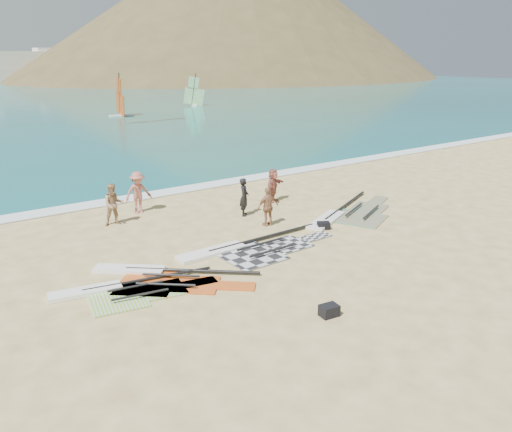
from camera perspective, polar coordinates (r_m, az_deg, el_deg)
ground at (r=15.63m, az=7.97°, el=-7.29°), size 300.00×300.00×0.00m
surf_line at (r=25.38m, az=-11.49°, el=2.39°), size 300.00×1.20×0.04m
headland_main at (r=169.38m, az=-1.78°, el=15.52°), size 143.00×143.00×45.00m
headland_minor at (r=198.65m, az=5.24°, el=15.79°), size 70.00×70.00×28.00m
rig_grey at (r=17.75m, az=-0.91°, el=-3.80°), size 6.06×2.39×0.20m
rig_green at (r=15.20m, az=-15.14°, el=-8.33°), size 4.84×2.33×0.19m
rig_orange at (r=21.99m, az=10.49°, el=0.20°), size 6.32×4.06×0.20m
rig_red at (r=15.88m, az=-11.16°, el=-6.85°), size 4.40×4.49×0.20m
gear_bag_near at (r=13.58m, az=8.36°, el=-10.64°), size 0.53×0.42×0.31m
gear_bag_far at (r=20.08m, az=7.72°, el=-1.09°), size 0.58×0.53×0.29m
person_wetsuit at (r=21.42m, az=-1.36°, el=2.19°), size 0.68×0.72×1.65m
beachgoer_left at (r=20.99m, az=-15.94°, el=1.28°), size 0.94×0.79×1.73m
beachgoer_mid at (r=22.34m, az=-13.32°, el=2.62°), size 1.20×0.69×1.85m
beachgoer_back at (r=20.10m, az=1.39°, el=1.07°), size 0.98×0.49×1.61m
beachgoer_right at (r=23.53m, az=1.98°, el=3.53°), size 1.52×1.10×1.59m
windsurfer_centre at (r=60.47m, az=-15.25°, el=12.24°), size 2.75×3.29×4.91m
windsurfer_right at (r=71.47m, az=-7.10°, el=13.39°), size 2.66×2.49×4.47m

